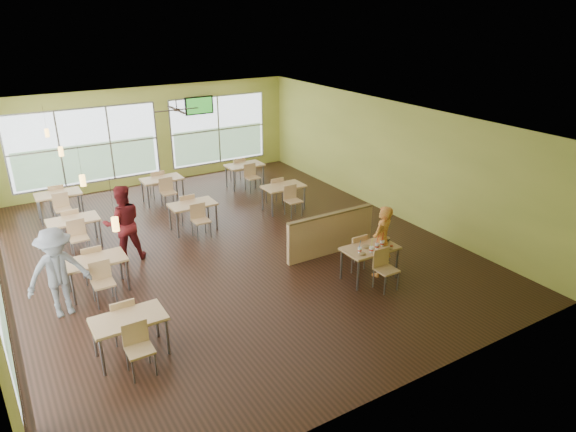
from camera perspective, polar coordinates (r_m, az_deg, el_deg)
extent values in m
plane|color=black|center=(12.86, -6.67, -3.52)|extent=(12.00, 12.00, 0.00)
plane|color=white|center=(11.83, -7.36, 10.57)|extent=(12.00, 12.00, 0.00)
cube|color=#C9C951|center=(17.70, -15.25, 8.57)|extent=(10.00, 0.04, 3.20)
cube|color=#C9C951|center=(7.68, 12.37, -9.42)|extent=(10.00, 0.04, 3.20)
cube|color=#C9C951|center=(14.90, 10.84, 6.45)|extent=(0.04, 12.00, 3.20)
cube|color=white|center=(17.28, -21.57, 7.21)|extent=(4.50, 0.02, 2.35)
cube|color=white|center=(18.52, -7.73, 9.49)|extent=(3.50, 0.02, 2.35)
cube|color=#B7BABC|center=(18.06, -14.07, 4.83)|extent=(8.00, 0.04, 0.05)
cube|color=tan|center=(11.22, 9.12, -3.55)|extent=(1.20, 0.70, 0.04)
cube|color=brown|center=(11.24, 9.11, -3.66)|extent=(1.22, 0.71, 0.01)
cylinder|color=slate|center=(10.89, 7.78, -6.55)|extent=(0.05, 0.05, 0.71)
cylinder|color=slate|center=(11.53, 12.00, -5.12)|extent=(0.05, 0.05, 0.71)
cylinder|color=slate|center=(11.28, 5.95, -5.36)|extent=(0.05, 0.05, 0.71)
cylinder|color=slate|center=(11.91, 10.12, -4.05)|extent=(0.05, 0.05, 0.71)
cube|color=tan|center=(11.72, 7.32, -3.79)|extent=(0.42, 0.42, 0.04)
cube|color=tan|center=(11.76, 6.80, -2.48)|extent=(0.42, 0.04, 0.40)
cube|color=tan|center=(10.99, 10.87, -5.91)|extent=(0.42, 0.42, 0.04)
cube|color=tan|center=(10.76, 11.63, -5.28)|extent=(0.42, 0.04, 0.40)
cube|color=tan|center=(12.35, 4.76, -2.03)|extent=(2.40, 0.12, 1.00)
cube|color=brown|center=(12.14, 4.84, 0.21)|extent=(2.40, 0.14, 0.04)
cube|color=tan|center=(9.13, -17.31, -10.84)|extent=(1.20, 0.70, 0.04)
cube|color=brown|center=(9.15, -17.29, -10.97)|extent=(1.22, 0.71, 0.01)
cylinder|color=slate|center=(9.03, -19.93, -14.53)|extent=(0.05, 0.05, 0.71)
cylinder|color=slate|center=(9.21, -13.25, -12.88)|extent=(0.05, 0.05, 0.71)
cylinder|color=slate|center=(9.51, -20.71, -12.62)|extent=(0.05, 0.05, 0.71)
cylinder|color=slate|center=(9.67, -14.38, -11.11)|extent=(0.05, 0.05, 0.71)
cube|color=tan|center=(9.74, -17.98, -10.64)|extent=(0.42, 0.42, 0.04)
cube|color=tan|center=(9.79, -18.41, -9.01)|extent=(0.42, 0.04, 0.40)
cube|color=tan|center=(8.84, -16.14, -14.11)|extent=(0.42, 0.42, 0.04)
cube|color=tan|center=(8.56, -15.94, -13.60)|extent=(0.42, 0.04, 0.40)
cube|color=tan|center=(11.30, -20.62, -4.60)|extent=(1.20, 0.70, 0.04)
cube|color=brown|center=(11.31, -20.60, -4.72)|extent=(1.22, 0.71, 0.01)
cylinder|color=slate|center=(11.15, -22.76, -7.49)|extent=(0.05, 0.05, 0.71)
cylinder|color=slate|center=(11.30, -17.38, -6.31)|extent=(0.05, 0.05, 0.71)
cylinder|color=slate|center=(11.67, -23.25, -6.23)|extent=(0.05, 0.05, 0.71)
cylinder|color=slate|center=(11.80, -18.12, -5.12)|extent=(0.05, 0.05, 0.71)
cube|color=tan|center=(11.91, -20.99, -4.76)|extent=(0.42, 0.42, 0.04)
cube|color=tan|center=(11.99, -21.31, -3.45)|extent=(0.42, 0.04, 0.40)
cube|color=tan|center=(10.94, -19.82, -7.06)|extent=(0.42, 0.42, 0.04)
cube|color=tan|center=(10.67, -19.75, -6.47)|extent=(0.42, 0.04, 0.40)
cube|color=tan|center=(13.58, -22.80, -0.40)|extent=(1.20, 0.70, 0.04)
cube|color=brown|center=(13.59, -22.79, -0.50)|extent=(1.22, 0.71, 0.01)
cylinder|color=slate|center=(13.40, -24.61, -2.75)|extent=(0.05, 0.05, 0.71)
cylinder|color=slate|center=(13.52, -20.13, -1.82)|extent=(0.05, 0.05, 0.71)
cylinder|color=slate|center=(13.94, -24.95, -1.87)|extent=(0.05, 0.05, 0.71)
cylinder|color=slate|center=(14.05, -20.64, -0.99)|extent=(0.05, 0.05, 0.71)
cube|color=tan|center=(14.19, -23.02, -0.71)|extent=(0.42, 0.42, 0.04)
cube|color=tan|center=(14.29, -23.28, 0.36)|extent=(0.42, 0.04, 0.40)
cube|color=tan|center=(13.18, -22.21, -2.32)|extent=(0.42, 0.42, 0.04)
cube|color=tan|center=(12.92, -22.20, -1.74)|extent=(0.42, 0.04, 0.40)
cube|color=tan|center=(15.64, -24.19, 2.26)|extent=(1.20, 0.70, 0.04)
cube|color=brown|center=(15.65, -24.18, 2.18)|extent=(1.22, 0.71, 0.01)
cylinder|color=slate|center=(15.45, -25.77, 0.26)|extent=(0.05, 0.05, 0.71)
cylinder|color=slate|center=(15.55, -21.87, 1.04)|extent=(0.05, 0.05, 0.71)
cylinder|color=slate|center=(16.00, -26.02, 0.93)|extent=(0.05, 0.05, 0.71)
cylinder|color=slate|center=(16.10, -22.26, 1.68)|extent=(0.05, 0.05, 0.71)
cube|color=tan|center=(16.25, -24.33, 1.89)|extent=(0.42, 0.42, 0.04)
cube|color=tan|center=(16.36, -24.54, 2.81)|extent=(0.42, 0.04, 0.40)
cube|color=tan|center=(15.22, -23.72, 0.68)|extent=(0.42, 0.42, 0.04)
cube|color=tan|center=(14.97, -23.73, 1.23)|extent=(0.42, 0.04, 0.40)
cube|color=tan|center=(13.75, -10.58, 1.30)|extent=(1.20, 0.70, 0.04)
cube|color=brown|center=(13.76, -10.57, 1.21)|extent=(1.22, 0.71, 0.01)
cylinder|color=slate|center=(13.47, -12.15, -1.00)|extent=(0.05, 0.05, 0.71)
cylinder|color=slate|center=(13.82, -7.96, -0.09)|extent=(0.05, 0.05, 0.71)
cylinder|color=slate|center=(13.98, -12.96, -0.19)|extent=(0.05, 0.05, 0.71)
cylinder|color=slate|center=(14.32, -8.89, 0.67)|extent=(0.05, 0.05, 0.71)
cube|color=tan|center=(14.34, -11.31, 0.93)|extent=(0.42, 0.42, 0.04)
cube|color=tan|center=(14.43, -11.64, 1.98)|extent=(0.42, 0.04, 0.40)
cube|color=tan|center=(13.38, -9.64, -0.53)|extent=(0.42, 0.42, 0.04)
cube|color=tan|center=(13.13, -9.39, 0.08)|extent=(0.42, 0.04, 0.40)
cube|color=tan|center=(16.00, -13.86, 4.03)|extent=(1.20, 0.70, 0.04)
cube|color=brown|center=(16.00, -13.85, 3.94)|extent=(1.22, 0.71, 0.01)
cylinder|color=slate|center=(15.71, -15.26, 2.10)|extent=(0.05, 0.05, 0.71)
cylinder|color=slate|center=(16.01, -11.58, 2.83)|extent=(0.05, 0.05, 0.71)
cylinder|color=slate|center=(16.24, -15.86, 2.70)|extent=(0.05, 0.05, 0.71)
cylinder|color=slate|center=(16.53, -12.28, 3.39)|extent=(0.05, 0.05, 0.71)
cube|color=tan|center=(16.59, -14.37, 3.61)|extent=(0.42, 0.42, 0.04)
cube|color=tan|center=(16.69, -14.64, 4.50)|extent=(0.42, 0.04, 0.40)
cube|color=tan|center=(15.59, -13.13, 2.52)|extent=(0.42, 0.42, 0.04)
cube|color=tan|center=(15.34, -12.97, 3.10)|extent=(0.42, 0.04, 0.40)
cube|color=tan|center=(14.89, -0.51, 3.33)|extent=(1.20, 0.70, 0.04)
cube|color=brown|center=(14.89, -0.51, 3.24)|extent=(1.22, 0.71, 0.01)
cylinder|color=slate|center=(14.52, -1.75, 1.25)|extent=(0.05, 0.05, 0.71)
cylinder|color=slate|center=(15.05, 1.83, 2.02)|extent=(0.05, 0.05, 0.71)
cylinder|color=slate|center=(15.00, -2.84, 1.93)|extent=(0.05, 0.05, 0.71)
cylinder|color=slate|center=(15.51, 0.66, 2.65)|extent=(0.05, 0.05, 0.71)
cube|color=tan|center=(15.43, -1.55, 2.91)|extent=(0.42, 0.42, 0.04)
cube|color=tan|center=(15.51, -1.91, 3.88)|extent=(0.42, 0.04, 0.40)
cube|color=tan|center=(14.54, 0.61, 1.68)|extent=(0.42, 0.42, 0.04)
cube|color=tan|center=(14.31, 1.01, 2.28)|extent=(0.42, 0.04, 0.40)
cube|color=tan|center=(16.98, -4.85, 5.66)|extent=(1.20, 0.70, 0.04)
cube|color=brown|center=(16.99, -4.85, 5.58)|extent=(1.22, 0.71, 0.01)
cylinder|color=slate|center=(16.62, -6.02, 3.89)|extent=(0.05, 0.05, 0.71)
cylinder|color=slate|center=(17.08, -2.75, 4.50)|extent=(0.05, 0.05, 0.71)
cylinder|color=slate|center=(17.12, -6.87, 4.41)|extent=(0.05, 0.05, 0.71)
cylinder|color=slate|center=(17.57, -3.66, 4.99)|extent=(0.05, 0.05, 0.71)
cube|color=tan|center=(17.54, -5.63, 5.22)|extent=(0.42, 0.42, 0.04)
cube|color=tan|center=(17.64, -5.93, 6.05)|extent=(0.42, 0.04, 0.40)
cube|color=tan|center=(16.59, -3.96, 4.28)|extent=(0.42, 0.42, 0.04)
cube|color=tan|center=(16.37, -3.67, 4.84)|extent=(0.42, 0.04, 0.40)
cylinder|color=#2D2119|center=(8.21, -18.98, 1.70)|extent=(0.01, 0.01, 0.70)
cylinder|color=gold|center=(8.35, -18.64, -0.87)|extent=(0.11, 0.11, 0.22)
cylinder|color=#2D2119|center=(10.57, -22.16, 5.73)|extent=(0.01, 0.01, 0.70)
cylinder|color=gold|center=(10.68, -21.85, 3.67)|extent=(0.11, 0.11, 0.22)
cylinder|color=#2D2119|center=(12.98, -24.20, 8.26)|extent=(0.01, 0.01, 0.70)
cylinder|color=gold|center=(13.07, -23.92, 6.57)|extent=(0.11, 0.11, 0.22)
cylinder|color=#2D2119|center=(15.12, -25.46, 9.82)|extent=(0.01, 0.01, 0.70)
cylinder|color=gold|center=(15.20, -25.21, 8.36)|extent=(0.11, 0.11, 0.22)
cylinder|color=#2D2119|center=(14.60, -12.32, 11.99)|extent=(0.03, 0.03, 0.24)
cylinder|color=#2D2119|center=(14.63, -12.27, 11.45)|extent=(0.16, 0.16, 0.06)
cube|color=#2D2119|center=(14.74, -10.97, 11.63)|extent=(0.55, 0.10, 0.01)
cube|color=#2D2119|center=(14.95, -12.74, 11.64)|extent=(0.10, 0.55, 0.01)
cube|color=#2D2119|center=(14.52, -13.59, 11.26)|extent=(0.55, 0.10, 0.01)
cube|color=#2D2119|center=(14.30, -11.79, 11.25)|extent=(0.10, 0.55, 0.01)
cube|color=black|center=(18.00, -9.85, 12.01)|extent=(1.00, 0.06, 0.60)
cube|color=green|center=(17.97, -9.81, 11.99)|extent=(0.90, 0.01, 0.52)
imported|color=#D34617|center=(11.39, 10.37, -2.77)|extent=(0.70, 0.58, 1.63)
imported|color=#5D1416|center=(12.45, -17.86, -0.78)|extent=(0.94, 0.76, 1.83)
imported|color=slate|center=(10.67, -24.20, -5.75)|extent=(1.24, 0.80, 1.81)
cone|color=white|center=(10.91, 7.96, -3.81)|extent=(0.09, 0.09, 0.11)
cylinder|color=#BA361F|center=(10.91, 7.96, -3.80)|extent=(0.08, 0.08, 0.03)
cylinder|color=white|center=(10.88, 7.98, -3.51)|extent=(0.09, 0.09, 0.01)
cylinder|color=blue|center=(10.84, 8.01, -3.04)|extent=(0.02, 0.05, 0.21)
cone|color=white|center=(10.96, 9.25, -3.73)|extent=(0.10, 0.10, 0.13)
cylinder|color=#BA361F|center=(10.96, 9.26, -3.72)|extent=(0.09, 0.09, 0.04)
cylinder|color=white|center=(10.93, 9.28, -3.39)|extent=(0.10, 0.10, 0.01)
cylinder|color=#CFDC24|center=(10.88, 9.31, -2.86)|extent=(0.02, 0.06, 0.24)
cone|color=white|center=(11.13, 9.86, -3.35)|extent=(0.09, 0.09, 0.13)
cylinder|color=#BA361F|center=(11.13, 9.86, -3.34)|extent=(0.09, 0.09, 0.04)
cylinder|color=white|center=(11.10, 9.88, -3.03)|extent=(0.10, 0.10, 0.01)
cylinder|color=red|center=(11.06, 9.92, -2.52)|extent=(0.02, 0.06, 0.23)
cone|color=white|center=(11.27, 10.43, -3.05)|extent=(0.10, 0.10, 0.13)
cylinder|color=#BA361F|center=(11.27, 10.43, -3.03)|extent=(0.09, 0.09, 0.04)
cylinder|color=white|center=(11.24, 10.45, -2.72)|extent=(0.10, 0.10, 0.01)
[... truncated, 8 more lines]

